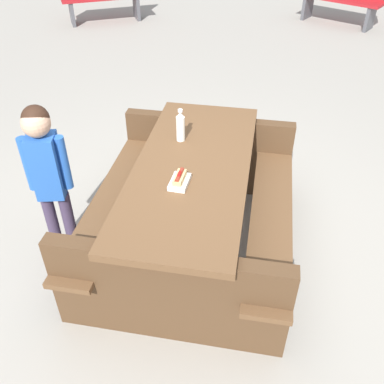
% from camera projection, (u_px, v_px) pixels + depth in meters
% --- Properties ---
extents(ground_plane, '(30.00, 30.00, 0.00)m').
position_uv_depth(ground_plane, '(192.00, 246.00, 3.28)').
color(ground_plane, gray).
rests_on(ground_plane, ground).
extents(picnic_table, '(2.15, 1.90, 0.75)m').
position_uv_depth(picnic_table, '(192.00, 201.00, 3.00)').
color(picnic_table, brown).
rests_on(picnic_table, ground).
extents(soda_bottle, '(0.06, 0.06, 0.24)m').
position_uv_depth(soda_bottle, '(181.00, 126.00, 3.01)').
color(soda_bottle, silver).
rests_on(soda_bottle, picnic_table).
extents(hotdog_tray, '(0.21, 0.17, 0.08)m').
position_uv_depth(hotdog_tray, '(180.00, 180.00, 2.63)').
color(hotdog_tray, white).
rests_on(hotdog_tray, picnic_table).
extents(child_in_coat, '(0.19, 0.29, 1.20)m').
position_uv_depth(child_in_coat, '(47.00, 167.00, 2.78)').
color(child_in_coat, '#3F334C').
rests_on(child_in_coat, ground).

